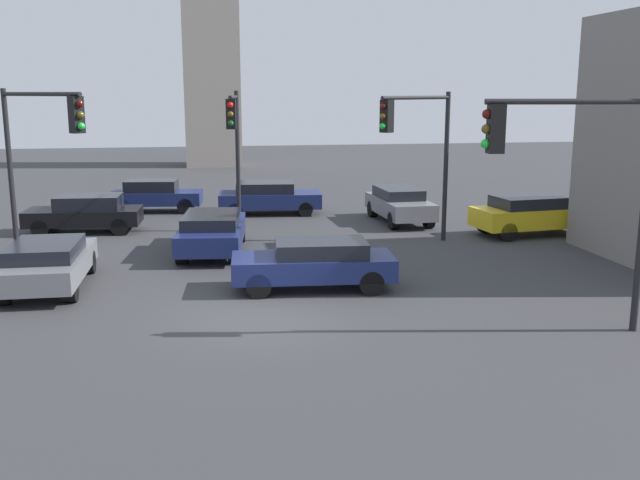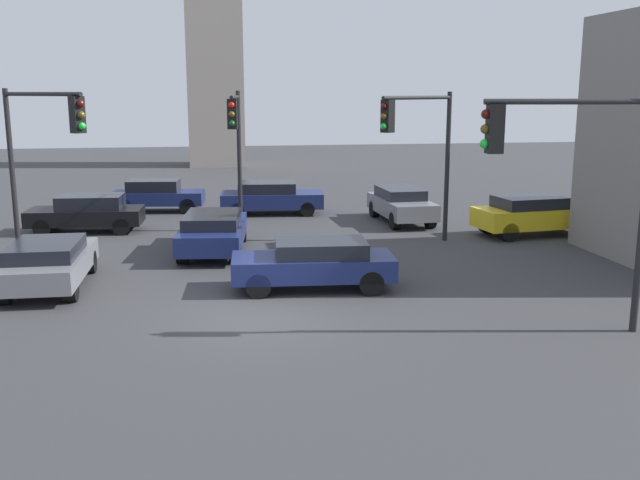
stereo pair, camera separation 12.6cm
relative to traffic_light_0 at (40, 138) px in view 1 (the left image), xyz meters
The scene contains 13 objects.
ground_plane 9.24m from the traffic_light_0, 46.07° to the right, with size 108.16×108.16×0.00m, color #38383A.
traffic_light_0 is the anchor object (origin of this frame).
traffic_light_1 11.65m from the traffic_light_0, ahead, with size 3.06×2.37×5.17m.
traffic_light_2 14.72m from the traffic_light_0, 34.20° to the right, with size 3.66×0.62×5.34m.
traffic_light_3 6.76m from the traffic_light_0, 30.48° to the left, with size 0.59×2.69×5.20m.
car_0 4.11m from the traffic_light_0, 80.32° to the right, with size 2.01×4.35×1.28m.
car_1 16.87m from the traffic_light_0, ahead, with size 4.46×2.28×1.44m.
car_2 11.57m from the traffic_light_0, 47.73° to the left, with size 4.49×2.32×1.37m.
car_3 10.44m from the traffic_light_0, 74.63° to the left, with size 4.06×2.02×1.40m.
car_4 8.98m from the traffic_light_0, 27.69° to the right, with size 4.39×2.04×1.31m.
car_5 5.89m from the traffic_light_0, 11.51° to the left, with size 2.47×4.88×1.32m.
car_6 13.91m from the traffic_light_0, 23.20° to the left, with size 1.86×4.30×1.37m.
car_7 6.17m from the traffic_light_0, 86.55° to the left, with size 4.25×2.04×1.39m.
Camera 1 is at (-1.43, -15.89, 5.15)m, focal length 39.91 mm.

